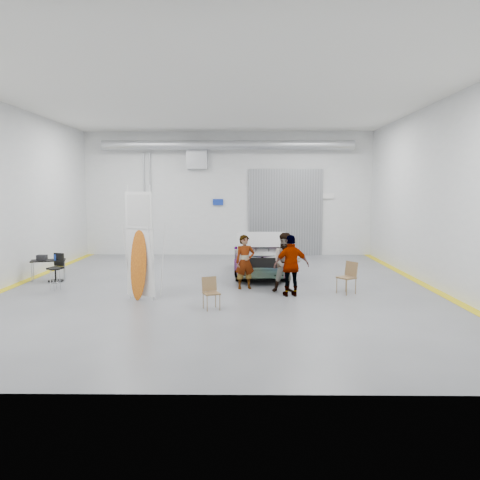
{
  "coord_description": "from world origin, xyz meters",
  "views": [
    {
      "loc": [
        0.84,
        -14.94,
        3.14
      ],
      "look_at": [
        0.66,
        0.67,
        1.5
      ],
      "focal_mm": 35.0,
      "sensor_mm": 36.0,
      "label": 1
    }
  ],
  "objects_px": {
    "person_a": "(245,262)",
    "folding_chair_near": "(211,300)",
    "folding_chair_far": "(346,284)",
    "shop_stool": "(55,279)",
    "sedan_car": "(259,256)",
    "person_c": "(291,266)",
    "person_b": "(286,263)",
    "office_chair": "(56,269)",
    "work_table": "(47,260)",
    "surfboard_display": "(143,254)"
  },
  "relations": [
    {
      "from": "person_a",
      "to": "folding_chair_near",
      "type": "xyz_separation_m",
      "value": [
        -0.89,
        -2.67,
        -0.61
      ]
    },
    {
      "from": "folding_chair_far",
      "to": "shop_stool",
      "type": "xyz_separation_m",
      "value": [
        -9.13,
        0.38,
        0.05
      ]
    },
    {
      "from": "sedan_car",
      "to": "person_c",
      "type": "height_order",
      "value": "person_c"
    },
    {
      "from": "person_c",
      "to": "sedan_car",
      "type": "bearing_deg",
      "value": -86.41
    },
    {
      "from": "person_b",
      "to": "office_chair",
      "type": "bearing_deg",
      "value": 168.02
    },
    {
      "from": "person_a",
      "to": "shop_stool",
      "type": "distance_m",
      "value": 6.05
    },
    {
      "from": "sedan_car",
      "to": "person_b",
      "type": "xyz_separation_m",
      "value": [
        0.75,
        -3.16,
        0.25
      ]
    },
    {
      "from": "person_b",
      "to": "person_a",
      "type": "bearing_deg",
      "value": 158.46
    },
    {
      "from": "person_b",
      "to": "work_table",
      "type": "relative_size",
      "value": 1.48
    },
    {
      "from": "surfboard_display",
      "to": "folding_chair_far",
      "type": "distance_m",
      "value": 6.2
    },
    {
      "from": "person_c",
      "to": "shop_stool",
      "type": "xyz_separation_m",
      "value": [
        -7.41,
        0.73,
        -0.57
      ]
    },
    {
      "from": "folding_chair_near",
      "to": "shop_stool",
      "type": "bearing_deg",
      "value": 133.35
    },
    {
      "from": "folding_chair_near",
      "to": "office_chair",
      "type": "distance_m",
      "value": 6.85
    },
    {
      "from": "sedan_car",
      "to": "person_b",
      "type": "distance_m",
      "value": 3.26
    },
    {
      "from": "work_table",
      "to": "person_a",
      "type": "bearing_deg",
      "value": -11.12
    },
    {
      "from": "surfboard_display",
      "to": "shop_stool",
      "type": "xyz_separation_m",
      "value": [
        -3.08,
        1.27,
        -0.99
      ]
    },
    {
      "from": "person_a",
      "to": "surfboard_display",
      "type": "relative_size",
      "value": 0.53
    },
    {
      "from": "person_a",
      "to": "folding_chair_far",
      "type": "relative_size",
      "value": 1.78
    },
    {
      "from": "surfboard_display",
      "to": "person_c",
      "type": "bearing_deg",
      "value": 30.41
    },
    {
      "from": "folding_chair_far",
      "to": "office_chair",
      "type": "bearing_deg",
      "value": -135.73
    },
    {
      "from": "person_c",
      "to": "surfboard_display",
      "type": "bearing_deg",
      "value": -2.09
    },
    {
      "from": "work_table",
      "to": "surfboard_display",
      "type": "bearing_deg",
      "value": -36.23
    },
    {
      "from": "work_table",
      "to": "shop_stool",
      "type": "bearing_deg",
      "value": -60.02
    },
    {
      "from": "person_c",
      "to": "surfboard_display",
      "type": "xyz_separation_m",
      "value": [
        -4.33,
        -0.55,
        0.42
      ]
    },
    {
      "from": "folding_chair_near",
      "to": "office_chair",
      "type": "xyz_separation_m",
      "value": [
        -5.69,
        3.8,
        0.16
      ]
    },
    {
      "from": "sedan_car",
      "to": "shop_stool",
      "type": "distance_m",
      "value": 7.21
    },
    {
      "from": "person_c",
      "to": "person_b",
      "type": "bearing_deg",
      "value": -88.84
    },
    {
      "from": "person_a",
      "to": "work_table",
      "type": "bearing_deg",
      "value": 154.06
    },
    {
      "from": "person_b",
      "to": "folding_chair_far",
      "type": "height_order",
      "value": "person_b"
    },
    {
      "from": "folding_chair_near",
      "to": "work_table",
      "type": "bearing_deg",
      "value": 124.39
    },
    {
      "from": "sedan_car",
      "to": "work_table",
      "type": "xyz_separation_m",
      "value": [
        -7.54,
        -1.28,
        0.04
      ]
    },
    {
      "from": "work_table",
      "to": "folding_chair_far",
      "type": "bearing_deg",
      "value": -11.63
    },
    {
      "from": "person_c",
      "to": "office_chair",
      "type": "relative_size",
      "value": 1.92
    },
    {
      "from": "folding_chair_near",
      "to": "work_table",
      "type": "distance_m",
      "value": 7.35
    },
    {
      "from": "person_b",
      "to": "office_chair",
      "type": "relative_size",
      "value": 1.93
    },
    {
      "from": "surfboard_display",
      "to": "office_chair",
      "type": "xyz_separation_m",
      "value": [
        -3.64,
        2.74,
        -0.92
      ]
    },
    {
      "from": "sedan_car",
      "to": "shop_stool",
      "type": "xyz_separation_m",
      "value": [
        -6.56,
        -2.99,
        -0.33
      ]
    },
    {
      "from": "sedan_car",
      "to": "person_b",
      "type": "height_order",
      "value": "person_b"
    },
    {
      "from": "person_a",
      "to": "person_c",
      "type": "bearing_deg",
      "value": -52.08
    },
    {
      "from": "person_a",
      "to": "shop_stool",
      "type": "relative_size",
      "value": 2.45
    },
    {
      "from": "person_b",
      "to": "folding_chair_near",
      "type": "xyz_separation_m",
      "value": [
        -2.17,
        -2.17,
        -0.67
      ]
    },
    {
      "from": "shop_stool",
      "to": "work_table",
      "type": "height_order",
      "value": "work_table"
    },
    {
      "from": "person_c",
      "to": "surfboard_display",
      "type": "height_order",
      "value": "surfboard_display"
    },
    {
      "from": "folding_chair_far",
      "to": "shop_stool",
      "type": "height_order",
      "value": "folding_chair_far"
    },
    {
      "from": "shop_stool",
      "to": "work_table",
      "type": "relative_size",
      "value": 0.57
    },
    {
      "from": "folding_chair_near",
      "to": "shop_stool",
      "type": "height_order",
      "value": "folding_chair_near"
    },
    {
      "from": "person_a",
      "to": "shop_stool",
      "type": "xyz_separation_m",
      "value": [
        -6.02,
        -0.33,
        -0.52
      ]
    },
    {
      "from": "shop_stool",
      "to": "person_a",
      "type": "bearing_deg",
      "value": 3.12
    },
    {
      "from": "sedan_car",
      "to": "person_c",
      "type": "xyz_separation_m",
      "value": [
        0.85,
        -3.71,
        0.24
      ]
    },
    {
      "from": "person_b",
      "to": "shop_stool",
      "type": "distance_m",
      "value": 7.33
    }
  ]
}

